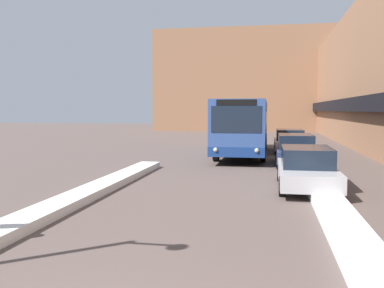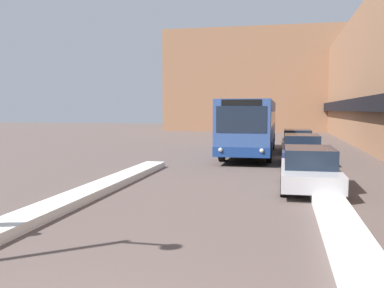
{
  "view_description": "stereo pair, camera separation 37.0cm",
  "coord_description": "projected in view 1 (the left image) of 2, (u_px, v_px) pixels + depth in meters",
  "views": [
    {
      "loc": [
        1.94,
        -3.42,
        2.69
      ],
      "look_at": [
        -0.27,
        8.73,
        1.71
      ],
      "focal_mm": 40.0,
      "sensor_mm": 36.0,
      "label": 1
    },
    {
      "loc": [
        2.31,
        -3.35,
        2.69
      ],
      "look_at": [
        -0.27,
        8.73,
        1.71
      ],
      "focal_mm": 40.0,
      "sensor_mm": 36.0,
      "label": 2
    }
  ],
  "objects": [
    {
      "name": "parked_car_front",
      "position": [
        306.0,
        168.0,
        14.68
      ],
      "size": [
        1.9,
        4.78,
        1.42
      ],
      "color": "#B7B7BC",
      "rests_on": "ground_plane"
    },
    {
      "name": "snow_bank_left",
      "position": [
        69.0,
        201.0,
        12.02
      ],
      "size": [
        0.9,
        16.84,
        0.25
      ],
      "color": "silver",
      "rests_on": "ground_plane"
    },
    {
      "name": "parked_car_back",
      "position": [
        290.0,
        141.0,
        27.44
      ],
      "size": [
        1.94,
        4.72,
        1.45
      ],
      "color": "silver",
      "rests_on": "ground_plane"
    },
    {
      "name": "building_backdrop_far",
      "position": [
        256.0,
        81.0,
        56.44
      ],
      "size": [
        26.0,
        8.0,
        12.98
      ],
      "color": "#996B4C",
      "rests_on": "ground_plane"
    },
    {
      "name": "snow_bank_right",
      "position": [
        344.0,
        226.0,
        9.47
      ],
      "size": [
        0.9,
        11.23,
        0.26
      ],
      "color": "silver",
      "rests_on": "ground_plane"
    },
    {
      "name": "city_bus",
      "position": [
        244.0,
        125.0,
        25.87
      ],
      "size": [
        2.72,
        12.2,
        3.23
      ],
      "color": "#335193",
      "rests_on": "ground_plane"
    },
    {
      "name": "parked_car_middle",
      "position": [
        295.0,
        150.0,
        21.01
      ],
      "size": [
        1.89,
        4.86,
        1.5
      ],
      "color": "navy",
      "rests_on": "ground_plane"
    }
  ]
}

